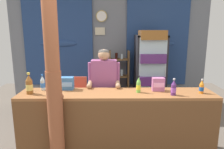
{
  "coord_description": "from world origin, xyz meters",
  "views": [
    {
      "loc": [
        0.02,
        -2.53,
        1.89
      ],
      "look_at": [
        0.05,
        0.81,
        1.16
      ],
      "focal_mm": 34.23,
      "sensor_mm": 36.0,
      "label": 1
    }
  ],
  "objects_px": {
    "soda_bottle_water": "(43,83)",
    "snack_box_biscuit": "(67,83)",
    "drink_fridge": "(150,67)",
    "soda_bottle_grape_soda": "(174,88)",
    "soda_bottle_orange_soda": "(202,87)",
    "plastic_lawn_chair": "(77,95)",
    "shopkeeper": "(104,83)",
    "timber_post": "(53,75)",
    "soda_bottle_lime_soda": "(139,85)",
    "bottle_shelf_rack": "(119,78)",
    "stall_counter": "(117,120)",
    "soda_bottle_iced_tea": "(29,85)",
    "snack_box_wafer": "(158,84)"
  },
  "relations": [
    {
      "from": "soda_bottle_orange_soda",
      "to": "soda_bottle_lime_soda",
      "type": "relative_size",
      "value": 0.84
    },
    {
      "from": "drink_fridge",
      "to": "snack_box_biscuit",
      "type": "xyz_separation_m",
      "value": [
        -1.59,
        -1.66,
        0.05
      ]
    },
    {
      "from": "plastic_lawn_chair",
      "to": "drink_fridge",
      "type": "bearing_deg",
      "value": 15.27
    },
    {
      "from": "shopkeeper",
      "to": "soda_bottle_lime_soda",
      "type": "distance_m",
      "value": 0.7
    },
    {
      "from": "plastic_lawn_chair",
      "to": "timber_post",
      "type": "bearing_deg",
      "value": -90.0
    },
    {
      "from": "soda_bottle_lime_soda",
      "to": "stall_counter",
      "type": "bearing_deg",
      "value": -159.44
    },
    {
      "from": "drink_fridge",
      "to": "soda_bottle_water",
      "type": "height_order",
      "value": "drink_fridge"
    },
    {
      "from": "timber_post",
      "to": "soda_bottle_orange_soda",
      "type": "distance_m",
      "value": 2.08
    },
    {
      "from": "stall_counter",
      "to": "timber_post",
      "type": "height_order",
      "value": "timber_post"
    },
    {
      "from": "shopkeeper",
      "to": "soda_bottle_iced_tea",
      "type": "bearing_deg",
      "value": -153.63
    },
    {
      "from": "drink_fridge",
      "to": "soda_bottle_lime_soda",
      "type": "xyz_separation_m",
      "value": [
        -0.51,
        -1.82,
        0.06
      ]
    },
    {
      "from": "soda_bottle_water",
      "to": "shopkeeper",
      "type": "bearing_deg",
      "value": 19.65
    },
    {
      "from": "plastic_lawn_chair",
      "to": "shopkeeper",
      "type": "distance_m",
      "value": 1.2
    },
    {
      "from": "bottle_shelf_rack",
      "to": "soda_bottle_water",
      "type": "bearing_deg",
      "value": -123.4
    },
    {
      "from": "bottle_shelf_rack",
      "to": "shopkeeper",
      "type": "relative_size",
      "value": 0.88
    },
    {
      "from": "soda_bottle_orange_soda",
      "to": "snack_box_wafer",
      "type": "bearing_deg",
      "value": 167.06
    },
    {
      "from": "stall_counter",
      "to": "soda_bottle_water",
      "type": "distance_m",
      "value": 1.25
    },
    {
      "from": "timber_post",
      "to": "drink_fridge",
      "type": "bearing_deg",
      "value": 53.23
    },
    {
      "from": "soda_bottle_orange_soda",
      "to": "snack_box_biscuit",
      "type": "height_order",
      "value": "soda_bottle_orange_soda"
    },
    {
      "from": "stall_counter",
      "to": "plastic_lawn_chair",
      "type": "height_order",
      "value": "stall_counter"
    },
    {
      "from": "drink_fridge",
      "to": "snack_box_biscuit",
      "type": "relative_size",
      "value": 8.8
    },
    {
      "from": "shopkeeper",
      "to": "snack_box_wafer",
      "type": "bearing_deg",
      "value": -24.86
    },
    {
      "from": "shopkeeper",
      "to": "soda_bottle_orange_soda",
      "type": "relative_size",
      "value": 7.32
    },
    {
      "from": "bottle_shelf_rack",
      "to": "snack_box_wafer",
      "type": "xyz_separation_m",
      "value": [
        0.51,
        -1.93,
        0.35
      ]
    },
    {
      "from": "soda_bottle_water",
      "to": "soda_bottle_lime_soda",
      "type": "distance_m",
      "value": 1.45
    },
    {
      "from": "shopkeeper",
      "to": "soda_bottle_iced_tea",
      "type": "xyz_separation_m",
      "value": [
        -1.05,
        -0.52,
        0.11
      ]
    },
    {
      "from": "shopkeeper",
      "to": "snack_box_biscuit",
      "type": "xyz_separation_m",
      "value": [
        -0.56,
        -0.31,
        0.08
      ]
    },
    {
      "from": "plastic_lawn_chair",
      "to": "snack_box_biscuit",
      "type": "xyz_separation_m",
      "value": [
        0.05,
        -1.21,
        0.57
      ]
    },
    {
      "from": "stall_counter",
      "to": "soda_bottle_lime_soda",
      "type": "relative_size",
      "value": 11.3
    },
    {
      "from": "bottle_shelf_rack",
      "to": "soda_bottle_lime_soda",
      "type": "distance_m",
      "value": 2.06
    },
    {
      "from": "soda_bottle_water",
      "to": "snack_box_biscuit",
      "type": "height_order",
      "value": "soda_bottle_water"
    },
    {
      "from": "timber_post",
      "to": "soda_bottle_water",
      "type": "height_order",
      "value": "timber_post"
    },
    {
      "from": "soda_bottle_orange_soda",
      "to": "snack_box_biscuit",
      "type": "bearing_deg",
      "value": 173.87
    },
    {
      "from": "timber_post",
      "to": "stall_counter",
      "type": "bearing_deg",
      "value": 17.27
    },
    {
      "from": "shopkeeper",
      "to": "soda_bottle_orange_soda",
      "type": "bearing_deg",
      "value": -20.06
    },
    {
      "from": "soda_bottle_iced_tea",
      "to": "soda_bottle_lime_soda",
      "type": "relative_size",
      "value": 1.23
    },
    {
      "from": "plastic_lawn_chair",
      "to": "soda_bottle_lime_soda",
      "type": "relative_size",
      "value": 3.41
    },
    {
      "from": "soda_bottle_water",
      "to": "snack_box_biscuit",
      "type": "bearing_deg",
      "value": 3.71
    },
    {
      "from": "soda_bottle_grape_soda",
      "to": "bottle_shelf_rack",
      "type": "bearing_deg",
      "value": 107.39
    },
    {
      "from": "plastic_lawn_chair",
      "to": "snack_box_wafer",
      "type": "distance_m",
      "value": 2.02
    },
    {
      "from": "bottle_shelf_rack",
      "to": "snack_box_biscuit",
      "type": "xyz_separation_m",
      "value": [
        -0.88,
        -1.86,
        0.35
      ]
    },
    {
      "from": "soda_bottle_lime_soda",
      "to": "timber_post",
      "type": "bearing_deg",
      "value": -161.8
    },
    {
      "from": "plastic_lawn_chair",
      "to": "soda_bottle_grape_soda",
      "type": "height_order",
      "value": "soda_bottle_grape_soda"
    },
    {
      "from": "timber_post",
      "to": "soda_bottle_lime_soda",
      "type": "distance_m",
      "value": 1.22
    },
    {
      "from": "soda_bottle_lime_soda",
      "to": "snack_box_wafer",
      "type": "height_order",
      "value": "soda_bottle_lime_soda"
    },
    {
      "from": "soda_bottle_grape_soda",
      "to": "snack_box_biscuit",
      "type": "xyz_separation_m",
      "value": [
        -1.55,
        0.3,
        -0.01
      ]
    },
    {
      "from": "drink_fridge",
      "to": "soda_bottle_orange_soda",
      "type": "bearing_deg",
      "value": -77.99
    },
    {
      "from": "soda_bottle_orange_soda",
      "to": "soda_bottle_lime_soda",
      "type": "bearing_deg",
      "value": 176.71
    },
    {
      "from": "drink_fridge",
      "to": "soda_bottle_grape_soda",
      "type": "height_order",
      "value": "drink_fridge"
    },
    {
      "from": "plastic_lawn_chair",
      "to": "soda_bottle_lime_soda",
      "type": "bearing_deg",
      "value": -50.48
    }
  ]
}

